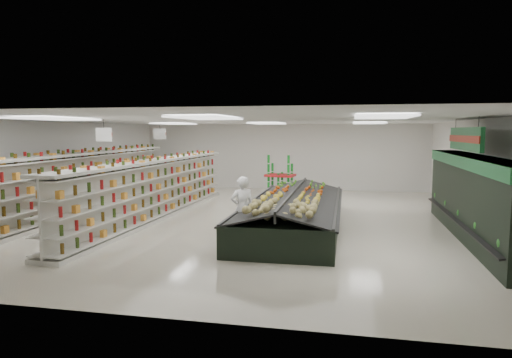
% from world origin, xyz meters
% --- Properties ---
extents(floor, '(16.00, 16.00, 0.00)m').
position_xyz_m(floor, '(0.00, 0.00, 0.00)').
color(floor, beige).
rests_on(floor, ground).
extents(ceiling, '(14.00, 16.00, 0.02)m').
position_xyz_m(ceiling, '(0.00, 0.00, 3.20)').
color(ceiling, white).
rests_on(ceiling, wall_back).
extents(wall_back, '(14.00, 0.02, 3.20)m').
position_xyz_m(wall_back, '(0.00, 8.00, 1.60)').
color(wall_back, silver).
rests_on(wall_back, floor).
extents(wall_front, '(14.00, 0.02, 3.20)m').
position_xyz_m(wall_front, '(0.00, -8.00, 1.60)').
color(wall_front, silver).
rests_on(wall_front, floor).
extents(wall_left, '(0.02, 16.00, 3.20)m').
position_xyz_m(wall_left, '(-7.00, 0.00, 1.60)').
color(wall_left, silver).
rests_on(wall_left, floor).
extents(wall_right, '(0.02, 16.00, 3.20)m').
position_xyz_m(wall_right, '(7.00, 0.00, 1.60)').
color(wall_right, silver).
rests_on(wall_right, floor).
extents(produce_wall_case, '(0.93, 8.00, 2.20)m').
position_xyz_m(produce_wall_case, '(6.53, -1.50, 1.24)').
color(produce_wall_case, black).
rests_on(produce_wall_case, floor).
extents(aisle_sign_near, '(0.52, 0.06, 0.75)m').
position_xyz_m(aisle_sign_near, '(-3.80, -2.00, 2.75)').
color(aisle_sign_near, white).
rests_on(aisle_sign_near, ceiling).
extents(aisle_sign_far, '(0.52, 0.06, 0.75)m').
position_xyz_m(aisle_sign_far, '(-3.80, 2.00, 2.75)').
color(aisle_sign_far, white).
rests_on(aisle_sign_far, ceiling).
extents(hortifruti_banner, '(0.12, 3.20, 0.95)m').
position_xyz_m(hortifruti_banner, '(6.25, -1.50, 2.65)').
color(hortifruti_banner, '#1B6832').
rests_on(hortifruti_banner, ceiling).
extents(gondola_left, '(1.26, 12.28, 2.13)m').
position_xyz_m(gondola_left, '(-5.85, -0.10, 0.98)').
color(gondola_left, silver).
rests_on(gondola_left, floor).
extents(gondola_center, '(1.06, 11.15, 1.93)m').
position_xyz_m(gondola_center, '(-2.93, -0.42, 0.89)').
color(gondola_center, silver).
rests_on(gondola_center, floor).
extents(produce_island, '(2.80, 7.56, 1.12)m').
position_xyz_m(produce_island, '(1.72, -1.03, 0.51)').
color(produce_island, black).
rests_on(produce_island, floor).
extents(soda_endcap, '(1.37, 1.02, 1.64)m').
position_xyz_m(soda_endcap, '(0.23, 5.98, 0.79)').
color(soda_endcap, '#A82313').
rests_on(soda_endcap, floor).
extents(shopper_main, '(0.74, 0.64, 1.69)m').
position_xyz_m(shopper_main, '(0.60, -2.93, 0.85)').
color(shopper_main, white).
rests_on(shopper_main, floor).
extents(shopper_background, '(0.63, 0.91, 1.75)m').
position_xyz_m(shopper_background, '(-3.73, 4.25, 0.87)').
color(shopper_background, '#967C5C').
rests_on(shopper_background, floor).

